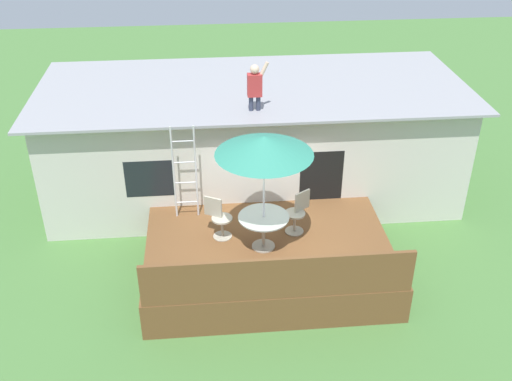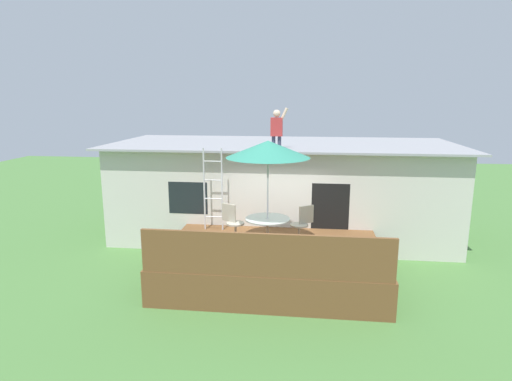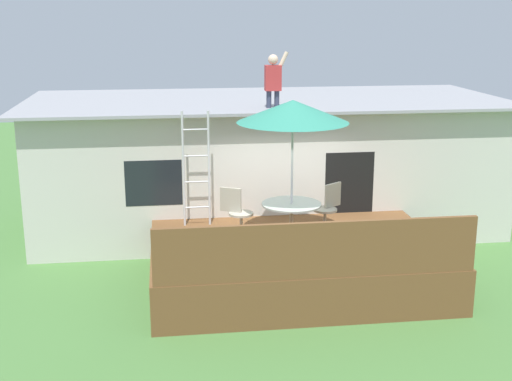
{
  "view_description": "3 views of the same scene",
  "coord_description": "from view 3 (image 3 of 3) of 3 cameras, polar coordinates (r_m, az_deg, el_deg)",
  "views": [
    {
      "loc": [
        -1.19,
        -10.22,
        8.17
      ],
      "look_at": [
        -0.2,
        0.57,
        1.73
      ],
      "focal_mm": 42.06,
      "sensor_mm": 36.0,
      "label": 1
    },
    {
      "loc": [
        0.78,
        -9.7,
        4.28
      ],
      "look_at": [
        -0.53,
        1.04,
        1.93
      ],
      "focal_mm": 30.21,
      "sensor_mm": 36.0,
      "label": 2
    },
    {
      "loc": [
        -2.25,
        -11.29,
        4.75
      ],
      "look_at": [
        -0.62,
        0.65,
        1.58
      ],
      "focal_mm": 47.64,
      "sensor_mm": 36.0,
      "label": 3
    }
  ],
  "objects": [
    {
      "name": "patio_umbrella",
      "position": [
        11.45,
        3.11,
        6.65
      ],
      "size": [
        1.9,
        1.9,
        2.54
      ],
      "color": "silver",
      "rests_on": "deck"
    },
    {
      "name": "person_figure",
      "position": [
        13.61,
        1.48,
        9.51
      ],
      "size": [
        0.47,
        0.2,
        1.11
      ],
      "color": "#33384C",
      "rests_on": "house"
    },
    {
      "name": "step_ladder",
      "position": [
        12.81,
        -5.04,
        1.81
      ],
      "size": [
        0.52,
        0.04,
        2.2
      ],
      "color": "silver",
      "rests_on": "deck"
    },
    {
      "name": "deck_railing",
      "position": [
        10.38,
        5.24,
        -5.04
      ],
      "size": [
        5.01,
        0.08,
        0.9
      ],
      "primitive_type": "cube",
      "color": "brown",
      "rests_on": "deck"
    },
    {
      "name": "patio_chair_right",
      "position": [
        12.52,
        6.05,
        -1.56
      ],
      "size": [
        0.56,
        0.46,
        0.92
      ],
      "rotation": [
        0.0,
        0.0,
        -2.54
      ],
      "color": "#A59E8C",
      "rests_on": "deck"
    },
    {
      "name": "house",
      "position": [
        15.41,
        0.82,
        2.39
      ],
      "size": [
        10.5,
        4.5,
        2.91
      ],
      "color": "beige",
      "rests_on": "ground"
    },
    {
      "name": "patio_table",
      "position": [
        11.82,
        2.99,
        -1.83
      ],
      "size": [
        1.04,
        1.04,
        0.74
      ],
      "color": "#A59E8C",
      "rests_on": "deck"
    },
    {
      "name": "deck",
      "position": [
        12.31,
        3.3,
        -6.0
      ],
      "size": [
        5.11,
        3.66,
        0.8
      ],
      "primitive_type": "cube",
      "color": "brown",
      "rests_on": "ground"
    },
    {
      "name": "patio_chair_left",
      "position": [
        12.19,
        -1.57,
        -1.94
      ],
      "size": [
        0.58,
        0.44,
        0.92
      ],
      "rotation": [
        0.0,
        0.0,
        -0.49
      ],
      "color": "#A59E8C",
      "rests_on": "deck"
    },
    {
      "name": "ground_plane",
      "position": [
        12.45,
        3.28,
        -7.72
      ],
      "size": [
        40.0,
        40.0,
        0.0
      ],
      "primitive_type": "plane",
      "color": "#477538"
    }
  ]
}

